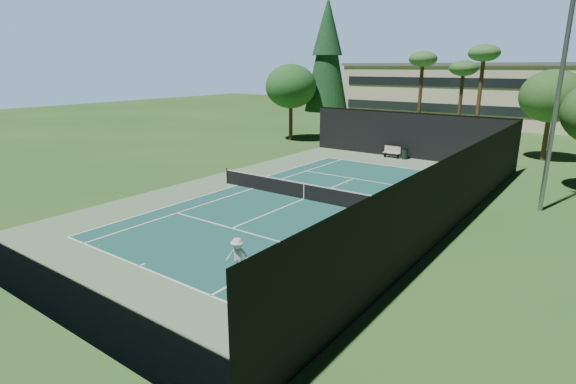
# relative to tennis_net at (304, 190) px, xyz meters

# --- Properties ---
(ground) EXTENTS (160.00, 160.00, 0.00)m
(ground) POSITION_rel_tennis_net_xyz_m (0.00, 0.00, -0.56)
(ground) COLOR #2C5821
(ground) RESTS_ON ground
(apron_slab) EXTENTS (18.00, 32.00, 0.01)m
(apron_slab) POSITION_rel_tennis_net_xyz_m (0.00, 0.00, -0.55)
(apron_slab) COLOR #65885F
(apron_slab) RESTS_ON ground
(court_surface) EXTENTS (10.97, 23.77, 0.01)m
(court_surface) POSITION_rel_tennis_net_xyz_m (0.00, 0.00, -0.55)
(court_surface) COLOR #1A544E
(court_surface) RESTS_ON ground
(court_lines) EXTENTS (11.07, 23.87, 0.01)m
(court_lines) POSITION_rel_tennis_net_xyz_m (0.00, 0.00, -0.54)
(court_lines) COLOR white
(court_lines) RESTS_ON ground
(tennis_net) EXTENTS (12.90, 0.10, 1.10)m
(tennis_net) POSITION_rel_tennis_net_xyz_m (0.00, 0.00, 0.00)
(tennis_net) COLOR black
(tennis_net) RESTS_ON ground
(fence) EXTENTS (18.04, 32.05, 4.03)m
(fence) POSITION_rel_tennis_net_xyz_m (0.00, 0.06, 1.45)
(fence) COLOR black
(fence) RESTS_ON ground
(player) EXTENTS (1.11, 0.90, 1.50)m
(player) POSITION_rel_tennis_net_xyz_m (3.71, -10.00, 0.19)
(player) COLOR silver
(player) RESTS_ON ground
(tennis_ball_a) EXTENTS (0.07, 0.07, 0.07)m
(tennis_ball_a) POSITION_rel_tennis_net_xyz_m (-3.22, -11.62, -0.52)
(tennis_ball_a) COLOR #C2D22F
(tennis_ball_a) RESTS_ON ground
(tennis_ball_b) EXTENTS (0.07, 0.07, 0.07)m
(tennis_ball_b) POSITION_rel_tennis_net_xyz_m (-3.59, 1.83, -0.52)
(tennis_ball_b) COLOR yellow
(tennis_ball_b) RESTS_ON ground
(tennis_ball_c) EXTENTS (0.07, 0.07, 0.07)m
(tennis_ball_c) POSITION_rel_tennis_net_xyz_m (0.35, 4.77, -0.52)
(tennis_ball_c) COLOR #D8ED36
(tennis_ball_c) RESTS_ON ground
(tennis_ball_d) EXTENTS (0.06, 0.06, 0.06)m
(tennis_ball_d) POSITION_rel_tennis_net_xyz_m (-5.51, 3.78, -0.53)
(tennis_ball_d) COLOR #B2D12F
(tennis_ball_d) RESTS_ON ground
(park_bench) EXTENTS (1.50, 0.45, 1.02)m
(park_bench) POSITION_rel_tennis_net_xyz_m (-0.98, 15.32, -0.01)
(park_bench) COLOR beige
(park_bench) RESTS_ON ground
(trash_bin) EXTENTS (0.56, 0.56, 0.95)m
(trash_bin) POSITION_rel_tennis_net_xyz_m (0.20, 15.36, -0.08)
(trash_bin) COLOR black
(trash_bin) RESTS_ON ground
(pine_tree) EXTENTS (4.80, 4.80, 15.00)m
(pine_tree) POSITION_rel_tennis_net_xyz_m (-12.00, 22.00, 9.00)
(pine_tree) COLOR #432D1D
(pine_tree) RESTS_ON ground
(palm_a) EXTENTS (2.80, 2.80, 9.32)m
(palm_a) POSITION_rel_tennis_net_xyz_m (-2.00, 24.00, 7.63)
(palm_a) COLOR #43301D
(palm_a) RESTS_ON ground
(palm_b) EXTENTS (2.80, 2.80, 8.42)m
(palm_b) POSITION_rel_tennis_net_xyz_m (1.50, 26.00, 6.80)
(palm_b) COLOR #442F1D
(palm_b) RESTS_ON ground
(palm_c) EXTENTS (2.80, 2.80, 9.77)m
(palm_c) POSITION_rel_tennis_net_xyz_m (4.00, 23.00, 8.05)
(palm_c) COLOR #4E3521
(palm_c) RESTS_ON ground
(decid_tree_a) EXTENTS (5.12, 5.12, 7.62)m
(decid_tree_a) POSITION_rel_tennis_net_xyz_m (10.00, 22.00, 4.86)
(decid_tree_a) COLOR #4F3A22
(decid_tree_a) RESTS_ON ground
(decid_tree_c) EXTENTS (5.44, 5.44, 8.09)m
(decid_tree_c) POSITION_rel_tennis_net_xyz_m (-14.00, 18.00, 5.21)
(decid_tree_c) COLOR #4F3522
(decid_tree_c) RESTS_ON ground
(campus_building) EXTENTS (40.50, 12.50, 8.30)m
(campus_building) POSITION_rel_tennis_net_xyz_m (0.00, 45.98, 3.65)
(campus_building) COLOR beige
(campus_building) RESTS_ON ground
(light_pole) EXTENTS (0.90, 0.25, 12.22)m
(light_pole) POSITION_rel_tennis_net_xyz_m (12.00, 6.00, 5.90)
(light_pole) COLOR gray
(light_pole) RESTS_ON ground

